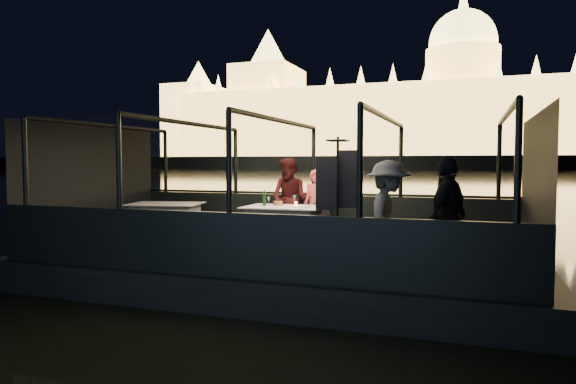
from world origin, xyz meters
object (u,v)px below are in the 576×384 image
(chair_port_left, at_px, (287,218))
(passenger_dark, at_px, (448,217))
(coat_stand, at_px, (337,211))
(passenger_stripe, at_px, (388,215))
(dining_table_aft, at_px, (166,221))
(person_man_maroon, at_px, (290,203))
(chair_port_right, at_px, (317,220))
(wine_bottle, at_px, (264,198))
(dining_table_central, at_px, (284,227))
(person_woman_coral, at_px, (316,204))

(chair_port_left, bearing_deg, passenger_dark, -15.53)
(coat_stand, bearing_deg, passenger_stripe, 13.46)
(dining_table_aft, xyz_separation_m, person_man_maroon, (2.39, 0.82, 0.36))
(dining_table_aft, xyz_separation_m, coat_stand, (4.09, -1.96, 0.51))
(chair_port_right, height_order, passenger_stripe, passenger_stripe)
(wine_bottle, bearing_deg, passenger_stripe, -34.60)
(dining_table_aft, bearing_deg, dining_table_central, -0.91)
(chair_port_left, height_order, passenger_stripe, passenger_stripe)
(passenger_stripe, height_order, passenger_dark, passenger_dark)
(chair_port_right, height_order, passenger_dark, passenger_dark)
(chair_port_right, xyz_separation_m, person_man_maroon, (-0.65, 0.21, 0.30))
(dining_table_central, bearing_deg, dining_table_aft, 179.09)
(chair_port_right, relative_size, coat_stand, 0.47)
(coat_stand, bearing_deg, passenger_dark, 8.13)
(wine_bottle, bearing_deg, passenger_dark, -27.25)
(dining_table_central, height_order, chair_port_left, chair_port_left)
(dining_table_central, distance_m, person_man_maroon, 0.96)
(dining_table_aft, bearing_deg, chair_port_right, 11.38)
(chair_port_left, relative_size, passenger_stripe, 0.57)
(dining_table_central, xyz_separation_m, person_woman_coral, (0.37, 0.85, 0.36))
(passenger_dark, distance_m, wine_bottle, 3.82)
(passenger_stripe, bearing_deg, passenger_dark, -88.29)
(dining_table_central, height_order, passenger_stripe, passenger_stripe)
(chair_port_right, relative_size, passenger_dark, 0.55)
(dining_table_central, relative_size, person_man_maroon, 0.86)
(dining_table_central, bearing_deg, chair_port_left, 106.38)
(chair_port_left, distance_m, passenger_stripe, 3.57)
(chair_port_right, relative_size, person_man_maroon, 0.54)
(person_man_maroon, bearing_deg, chair_port_right, -3.95)
(coat_stand, distance_m, wine_bottle, 2.74)
(person_woman_coral, height_order, passenger_stripe, passenger_stripe)
(chair_port_left, bearing_deg, chair_port_right, 8.76)
(chair_port_right, distance_m, person_man_maroon, 0.75)
(person_woman_coral, distance_m, passenger_stripe, 3.18)
(passenger_stripe, xyz_separation_m, wine_bottle, (-2.60, 1.80, 0.06))
(person_woman_coral, relative_size, passenger_stripe, 0.89)
(person_man_maroon, bearing_deg, dining_table_aft, -147.05)
(coat_stand, height_order, person_woman_coral, coat_stand)
(dining_table_aft, bearing_deg, passenger_dark, -17.46)
(chair_port_right, bearing_deg, chair_port_left, 168.95)
(chair_port_left, bearing_deg, person_man_maroon, 62.43)
(chair_port_left, relative_size, chair_port_right, 1.02)
(coat_stand, xyz_separation_m, passenger_stripe, (0.69, 0.16, -0.05))
(chair_port_left, height_order, person_man_maroon, person_man_maroon)
(dining_table_aft, relative_size, person_man_maroon, 0.85)
(passenger_dark, xyz_separation_m, wine_bottle, (-3.40, 1.75, 0.06))
(dining_table_central, height_order, chair_port_right, chair_port_right)
(dining_table_aft, xyz_separation_m, passenger_stripe, (4.78, -1.80, 0.47))
(coat_stand, distance_m, passenger_stripe, 0.71)
(passenger_dark, bearing_deg, person_man_maroon, -106.79)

